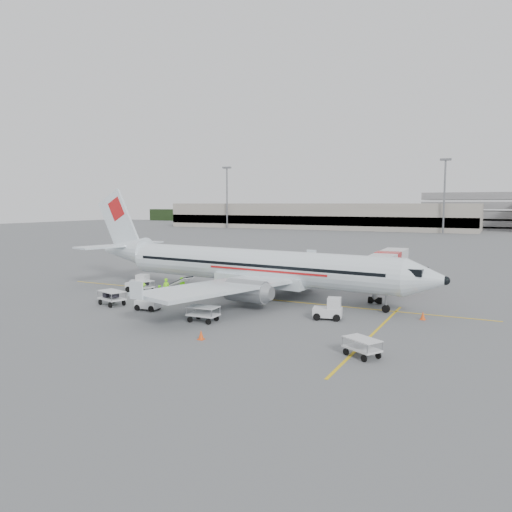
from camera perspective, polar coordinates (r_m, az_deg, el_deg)
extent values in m
plane|color=#56595B|center=(47.78, -1.08, -4.76)|extent=(360.00, 360.00, 0.00)
cube|color=yellow|center=(47.78, -1.08, -4.76)|extent=(44.00, 0.20, 0.01)
cube|color=yellow|center=(35.60, 13.21, -8.67)|extent=(0.20, 20.00, 0.01)
cone|color=#EC4E14|center=(40.81, 18.53, -6.46)|extent=(0.41, 0.41, 0.68)
cone|color=#EC4E14|center=(55.84, 5.98, -2.88)|extent=(0.40, 0.40, 0.66)
cone|color=#EC4E14|center=(33.43, -6.30, -8.92)|extent=(0.41, 0.41, 0.67)
imported|color=#75E610|center=(47.98, -10.24, -3.65)|extent=(0.76, 0.56, 1.91)
imported|color=#75E610|center=(49.10, -8.48, -3.47)|extent=(1.11, 1.09, 1.80)
imported|color=#75E610|center=(46.68, -12.83, -4.05)|extent=(0.98, 1.31, 1.80)
imported|color=#75E610|center=(45.57, -10.95, -4.32)|extent=(1.01, 0.47, 1.68)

